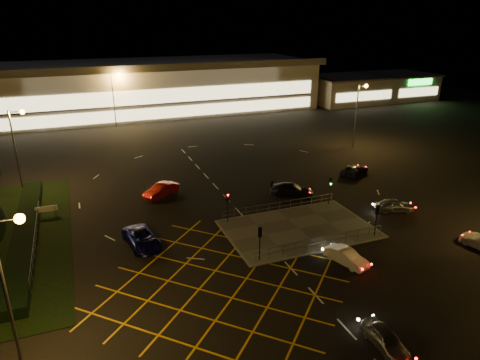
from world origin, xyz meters
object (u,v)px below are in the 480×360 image
object	(u,v)px
car_circ_red	(161,190)
car_east_grey	(355,170)
car_queue_white	(346,257)
car_right_silver	(394,206)
car_near_silver	(385,338)
car_left_blue	(142,239)
car_far_dkgrey	(292,190)
signal_ne	(330,185)
signal_se	(377,214)
signal_sw	(260,237)
signal_nw	(228,201)

from	to	relation	value
car_circ_red	car_east_grey	xyz separation A→B (m)	(25.41, -2.22, -0.08)
car_queue_white	car_right_silver	world-z (taller)	car_right_silver
car_near_silver	car_right_silver	bearing A→B (deg)	50.92
car_left_blue	car_circ_red	xyz separation A→B (m)	(4.07, 11.00, 0.01)
car_left_blue	car_far_dkgrey	distance (m)	19.21
car_far_dkgrey	car_east_grey	distance (m)	11.54
signal_ne	car_near_silver	size ratio (longest dim) A/B	0.84
signal_ne	car_east_grey	size ratio (longest dim) A/B	0.66
signal_se	car_far_dkgrey	distance (m)	12.36
car_left_blue	car_circ_red	distance (m)	11.73
car_left_blue	car_circ_red	world-z (taller)	car_circ_red
car_queue_white	car_right_silver	xyz separation A→B (m)	(10.87, 6.94, 0.06)
car_left_blue	signal_sw	bearing A→B (deg)	-45.33
car_queue_white	signal_se	bearing A→B (deg)	12.47
car_far_dkgrey	car_circ_red	bearing A→B (deg)	100.47
signal_nw	car_circ_red	world-z (taller)	signal_nw
car_circ_red	car_queue_white	bearing A→B (deg)	-1.22
car_queue_white	signal_nw	bearing A→B (deg)	104.25
signal_sw	car_east_grey	distance (m)	25.59
car_left_blue	car_queue_white	bearing A→B (deg)	-40.73
signal_se	car_queue_white	xyz separation A→B (m)	(-5.28, -3.01, -1.72)
car_near_silver	car_circ_red	distance (m)	30.75
signal_nw	car_far_dkgrey	distance (m)	10.38
car_right_silver	car_circ_red	world-z (taller)	car_circ_red
car_near_silver	car_circ_red	xyz separation A→B (m)	(-8.15, 29.65, 0.10)
car_queue_white	car_far_dkgrey	world-z (taller)	car_far_dkgrey
car_right_silver	car_left_blue	bearing A→B (deg)	102.67
signal_nw	signal_ne	xyz separation A→B (m)	(12.00, 0.00, 0.00)
car_east_grey	signal_sw	bearing A→B (deg)	99.04
signal_ne	car_near_silver	bearing A→B (deg)	-113.30
signal_nw	car_queue_white	world-z (taller)	signal_nw
car_near_silver	car_right_silver	size ratio (longest dim) A/B	0.91
signal_se	car_far_dkgrey	size ratio (longest dim) A/B	0.63
car_near_silver	car_east_grey	world-z (taller)	car_east_grey
car_queue_white	car_circ_red	distance (m)	23.46
signal_ne	car_near_silver	xyz separation A→B (m)	(-8.72, -20.24, -1.72)
signal_se	car_circ_red	distance (m)	24.28
signal_sw	signal_se	bearing A→B (deg)	-180.00
car_east_grey	car_queue_white	bearing A→B (deg)	115.34
signal_se	car_east_grey	size ratio (longest dim) A/B	0.66
car_queue_white	car_left_blue	size ratio (longest dim) A/B	0.74
car_queue_white	car_circ_red	world-z (taller)	car_circ_red
signal_sw	signal_nw	world-z (taller)	same
signal_sw	signal_ne	bearing A→B (deg)	-146.35
signal_sw	car_east_grey	size ratio (longest dim) A/B	0.66
car_near_silver	car_left_blue	bearing A→B (deg)	125.61
signal_sw	car_queue_white	distance (m)	7.56
signal_nw	car_right_silver	bearing A→B (deg)	-12.98
signal_se	signal_ne	world-z (taller)	same
car_near_silver	car_queue_white	xyz separation A→B (m)	(3.43, 9.25, 0.01)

